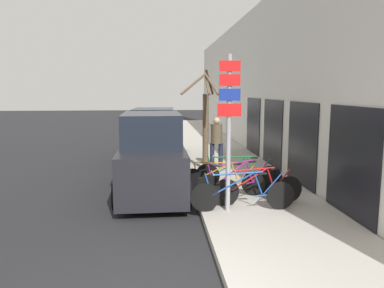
{
  "coord_description": "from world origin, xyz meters",
  "views": [
    {
      "loc": [
        0.06,
        -4.65,
        2.91
      ],
      "look_at": [
        0.96,
        5.56,
        1.44
      ],
      "focal_mm": 35.0,
      "sensor_mm": 36.0,
      "label": 1
    }
  ],
  "objects_px": {
    "bicycle_3": "(223,180)",
    "pedestrian_near": "(217,139)",
    "bicycle_1": "(258,188)",
    "bicycle_0": "(243,194)",
    "bicycle_2": "(238,183)",
    "parked_car_1": "(154,137)",
    "street_tree": "(206,121)",
    "signpost": "(229,126)",
    "parked_car_0": "(152,157)",
    "bicycle_4": "(238,175)"
  },
  "relations": [
    {
      "from": "bicycle_4",
      "to": "street_tree",
      "type": "bearing_deg",
      "value": 27.27
    },
    {
      "from": "bicycle_0",
      "to": "bicycle_2",
      "type": "xyz_separation_m",
      "value": [
        0.09,
        1.0,
        0.02
      ]
    },
    {
      "from": "parked_car_0",
      "to": "parked_car_1",
      "type": "distance_m",
      "value": 5.13
    },
    {
      "from": "bicycle_0",
      "to": "bicycle_2",
      "type": "bearing_deg",
      "value": -5.26
    },
    {
      "from": "bicycle_0",
      "to": "parked_car_1",
      "type": "xyz_separation_m",
      "value": [
        -2.13,
        7.31,
        0.45
      ]
    },
    {
      "from": "bicycle_3",
      "to": "street_tree",
      "type": "relative_size",
      "value": 0.61
    },
    {
      "from": "bicycle_4",
      "to": "pedestrian_near",
      "type": "xyz_separation_m",
      "value": [
        -0.14,
        3.07,
        0.63
      ]
    },
    {
      "from": "bicycle_0",
      "to": "parked_car_0",
      "type": "height_order",
      "value": "parked_car_0"
    },
    {
      "from": "bicycle_3",
      "to": "bicycle_4",
      "type": "height_order",
      "value": "bicycle_4"
    },
    {
      "from": "bicycle_0",
      "to": "bicycle_3",
      "type": "bearing_deg",
      "value": 8.45
    },
    {
      "from": "bicycle_4",
      "to": "bicycle_2",
      "type": "bearing_deg",
      "value": -177.07
    },
    {
      "from": "bicycle_2",
      "to": "parked_car_0",
      "type": "relative_size",
      "value": 0.5
    },
    {
      "from": "bicycle_0",
      "to": "parked_car_1",
      "type": "distance_m",
      "value": 7.63
    },
    {
      "from": "bicycle_1",
      "to": "bicycle_4",
      "type": "bearing_deg",
      "value": 2.67
    },
    {
      "from": "bicycle_3",
      "to": "parked_car_0",
      "type": "relative_size",
      "value": 0.46
    },
    {
      "from": "parked_car_0",
      "to": "parked_car_1",
      "type": "relative_size",
      "value": 1.05
    },
    {
      "from": "bicycle_4",
      "to": "street_tree",
      "type": "distance_m",
      "value": 3.09
    },
    {
      "from": "signpost",
      "to": "bicycle_0",
      "type": "distance_m",
      "value": 1.62
    },
    {
      "from": "signpost",
      "to": "pedestrian_near",
      "type": "relative_size",
      "value": 1.97
    },
    {
      "from": "bicycle_1",
      "to": "bicycle_0",
      "type": "bearing_deg",
      "value": 129.04
    },
    {
      "from": "bicycle_2",
      "to": "bicycle_1",
      "type": "bearing_deg",
      "value": -166.06
    },
    {
      "from": "bicycle_0",
      "to": "parked_car_0",
      "type": "xyz_separation_m",
      "value": [
        -2.12,
        2.18,
        0.5
      ]
    },
    {
      "from": "parked_car_1",
      "to": "bicycle_2",
      "type": "bearing_deg",
      "value": -67.2
    },
    {
      "from": "bicycle_0",
      "to": "bicycle_3",
      "type": "height_order",
      "value": "bicycle_0"
    },
    {
      "from": "bicycle_4",
      "to": "parked_car_1",
      "type": "distance_m",
      "value": 5.97
    },
    {
      "from": "bicycle_2",
      "to": "street_tree",
      "type": "distance_m",
      "value": 3.85
    },
    {
      "from": "parked_car_1",
      "to": "signpost",
      "type": "bearing_deg",
      "value": -72.82
    },
    {
      "from": "signpost",
      "to": "parked_car_1",
      "type": "distance_m",
      "value": 7.57
    },
    {
      "from": "bicycle_4",
      "to": "bicycle_0",
      "type": "bearing_deg",
      "value": -173.39
    },
    {
      "from": "bicycle_2",
      "to": "pedestrian_near",
      "type": "xyz_separation_m",
      "value": [
        0.05,
        3.94,
        0.63
      ]
    },
    {
      "from": "bicycle_2",
      "to": "bicycle_3",
      "type": "height_order",
      "value": "bicycle_2"
    },
    {
      "from": "bicycle_3",
      "to": "parked_car_0",
      "type": "height_order",
      "value": "parked_car_0"
    },
    {
      "from": "bicycle_2",
      "to": "parked_car_1",
      "type": "distance_m",
      "value": 6.71
    },
    {
      "from": "pedestrian_near",
      "to": "parked_car_1",
      "type": "bearing_deg",
      "value": 135.04
    },
    {
      "from": "bicycle_4",
      "to": "pedestrian_near",
      "type": "bearing_deg",
      "value": 17.91
    },
    {
      "from": "parked_car_0",
      "to": "street_tree",
      "type": "height_order",
      "value": "street_tree"
    },
    {
      "from": "pedestrian_near",
      "to": "bicycle_3",
      "type": "bearing_deg",
      "value": -94.77
    },
    {
      "from": "bicycle_3",
      "to": "street_tree",
      "type": "xyz_separation_m",
      "value": [
        -0.08,
        3.1,
        1.35
      ]
    },
    {
      "from": "parked_car_0",
      "to": "street_tree",
      "type": "bearing_deg",
      "value": 52.19
    },
    {
      "from": "signpost",
      "to": "pedestrian_near",
      "type": "distance_m",
      "value": 5.01
    },
    {
      "from": "parked_car_1",
      "to": "parked_car_0",
      "type": "bearing_deg",
      "value": -86.48
    },
    {
      "from": "signpost",
      "to": "bicycle_4",
      "type": "xyz_separation_m",
      "value": [
        0.63,
        1.83,
        -1.57
      ]
    },
    {
      "from": "bicycle_2",
      "to": "parked_car_1",
      "type": "relative_size",
      "value": 0.52
    },
    {
      "from": "street_tree",
      "to": "signpost",
      "type": "bearing_deg",
      "value": -90.63
    },
    {
      "from": "bicycle_3",
      "to": "bicycle_4",
      "type": "relative_size",
      "value": 0.91
    },
    {
      "from": "parked_car_0",
      "to": "parked_car_1",
      "type": "xyz_separation_m",
      "value": [
        -0.01,
        5.13,
        -0.05
      ]
    },
    {
      "from": "bicycle_2",
      "to": "parked_car_0",
      "type": "bearing_deg",
      "value": 40.53
    },
    {
      "from": "parked_car_0",
      "to": "bicycle_3",
      "type": "bearing_deg",
      "value": -20.52
    },
    {
      "from": "bicycle_3",
      "to": "pedestrian_near",
      "type": "relative_size",
      "value": 1.19
    },
    {
      "from": "bicycle_1",
      "to": "bicycle_3",
      "type": "bearing_deg",
      "value": 28.66
    }
  ]
}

